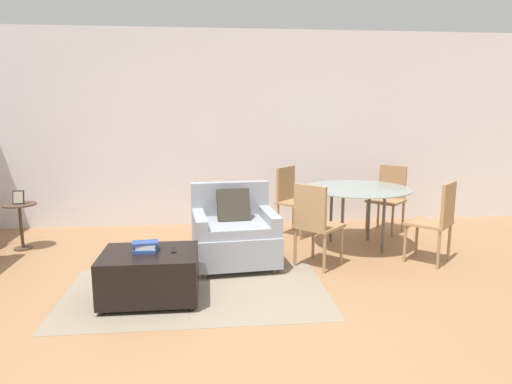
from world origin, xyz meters
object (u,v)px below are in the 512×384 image
tv_remote_primary (173,250)px  dining_chair_near_right (437,217)px  picture_frame (18,197)px  dining_table (357,193)px  side_table (20,218)px  armchair (234,233)px  book_stack (146,247)px  dining_chair_near_left (315,220)px  dining_chair_far_left (292,196)px  dining_chair_far_right (389,194)px  ottoman (150,274)px

tv_remote_primary → dining_chair_near_right: bearing=12.9°
picture_frame → dining_table: bearing=-4.5°
picture_frame → dining_chair_near_right: dining_chair_near_right is taller
tv_remote_primary → dining_chair_near_right: size_ratio=0.17×
side_table → dining_chair_near_right: (4.68, -0.99, 0.13)m
armchair → book_stack: armchair is taller
tv_remote_primary → dining_chair_near_left: bearing=24.0°
book_stack → dining_chair_near_right: bearing=11.9°
dining_chair_near_right → dining_chair_far_left: bearing=135.0°
armchair → dining_chair_far_right: 2.46m
side_table → dining_chair_near_right: 4.79m
tv_remote_primary → dining_chair_far_left: dining_chair_far_left is taller
ottoman → dining_chair_near_right: dining_chair_near_right is taller
ottoman → picture_frame: bearing=136.0°
dining_chair_near_right → picture_frame: bearing=168.1°
ottoman → dining_table: bearing=30.3°
side_table → book_stack: bearing=-44.0°
armchair → dining_chair_near_right: bearing=-5.5°
ottoman → dining_table: dining_table is taller
picture_frame → side_table: bearing=-90.0°
picture_frame → dining_table: dining_table is taller
ottoman → tv_remote_primary: (0.21, 0.04, 0.20)m
book_stack → picture_frame: picture_frame is taller
picture_frame → dining_chair_near_right: (4.68, -0.99, -0.12)m
dining_chair_near_right → tv_remote_primary: bearing=-167.1°
tv_remote_primary → dining_chair_near_left: dining_chair_near_left is taller
armchair → picture_frame: bearing=162.7°
ottoman → side_table: side_table is taller
book_stack → dining_table: bearing=29.3°
ottoman → dining_chair_far_left: (1.62, 2.01, 0.28)m
tv_remote_primary → picture_frame: picture_frame is taller
book_stack → side_table: side_table is taller
book_stack → tv_remote_primary: book_stack is taller
dining_chair_near_left → ottoman: bearing=-157.7°
dining_chair_far_left → dining_chair_far_right: 1.34m
book_stack → picture_frame: bearing=136.0°
ottoman → dining_chair_far_right: dining_chair_far_right is taller
tv_remote_primary → dining_chair_near_left: (1.42, 0.63, 0.08)m
tv_remote_primary → dining_chair_far_right: dining_chair_far_right is taller
side_table → dining_chair_near_left: (3.34, -0.99, 0.13)m
dining_table → dining_chair_near_left: size_ratio=1.40×
book_stack → tv_remote_primary: bearing=1.0°
ottoman → tv_remote_primary: 0.29m
book_stack → dining_chair_near_left: size_ratio=0.26×
dining_chair_near_left → dining_chair_far_left: size_ratio=1.00×
side_table → dining_table: size_ratio=0.44×
armchair → dining_table: armchair is taller
dining_chair_far_left → book_stack: bearing=-129.9°
armchair → dining_chair_far_left: dining_chair_far_left is taller
picture_frame → dining_chair_far_right: (4.68, 0.36, -0.12)m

